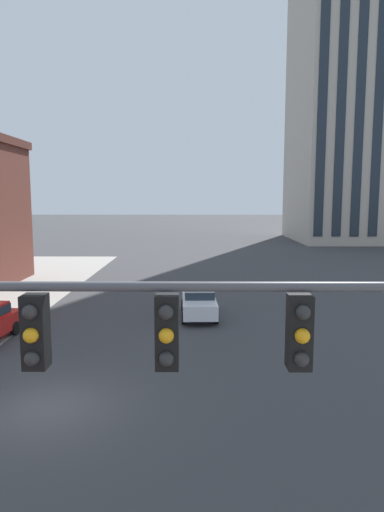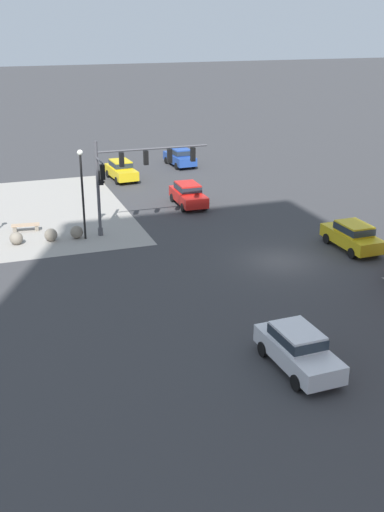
{
  "view_description": "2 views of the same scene",
  "coord_description": "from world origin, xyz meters",
  "px_view_note": "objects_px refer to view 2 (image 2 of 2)",
  "views": [
    {
      "loc": [
        4.55,
        -13.2,
        6.43
      ],
      "look_at": [
        4.41,
        7.61,
        3.74
      ],
      "focal_mm": 31.74,
      "sensor_mm": 36.0,
      "label": 1
    },
    {
      "loc": [
        15.94,
        29.88,
        13.22
      ],
      "look_at": [
        7.12,
        4.7,
        2.93
      ],
      "focal_mm": 43.72,
      "sensor_mm": 36.0,
      "label": 2
    }
  ],
  "objects_px": {
    "traffic_signal_main": "(127,172)",
    "bollard_sphere_curb_a": "(77,232)",
    "car_cross_westbound": "(180,156)",
    "car_main_northbound_near": "(298,347)",
    "street_lamp_corner_near": "(82,184)",
    "bench_near_signal": "(26,227)",
    "bollard_sphere_curb_b": "(51,235)",
    "car_main_southbound_near": "(188,194)",
    "bollard_sphere_curb_c": "(16,238)",
    "car_main_southbound_far": "(121,169)",
    "car_cross_eastbound": "(352,235)"
  },
  "relations": [
    {
      "from": "street_lamp_corner_near",
      "to": "bollard_sphere_curb_b",
      "type": "bearing_deg",
      "value": -8.05
    },
    {
      "from": "traffic_signal_main",
      "to": "car_cross_westbound",
      "type": "distance_m",
      "value": 19.98
    },
    {
      "from": "street_lamp_corner_near",
      "to": "car_main_southbound_near",
      "type": "bearing_deg",
      "value": -150.34
    },
    {
      "from": "street_lamp_corner_near",
      "to": "car_cross_eastbound",
      "type": "height_order",
      "value": "street_lamp_corner_near"
    },
    {
      "from": "bollard_sphere_curb_a",
      "to": "street_lamp_corner_near",
      "type": "height_order",
      "value": "street_lamp_corner_near"
    },
    {
      "from": "car_main_southbound_near",
      "to": "street_lamp_corner_near",
      "type": "bearing_deg",
      "value": 29.66
    },
    {
      "from": "bollard_sphere_curb_a",
      "to": "bollard_sphere_curb_c",
      "type": "distance_m",
      "value": 3.73
    },
    {
      "from": "traffic_signal_main",
      "to": "car_cross_eastbound",
      "type": "relative_size",
      "value": 1.68
    },
    {
      "from": "traffic_signal_main",
      "to": "car_cross_eastbound",
      "type": "height_order",
      "value": "traffic_signal_main"
    },
    {
      "from": "bollard_sphere_curb_b",
      "to": "car_main_southbound_near",
      "type": "bearing_deg",
      "value": -156.77
    },
    {
      "from": "bollard_sphere_curb_b",
      "to": "bollard_sphere_curb_c",
      "type": "height_order",
      "value": "same"
    },
    {
      "from": "bollard_sphere_curb_a",
      "to": "car_cross_eastbound",
      "type": "distance_m",
      "value": 17.14
    },
    {
      "from": "street_lamp_corner_near",
      "to": "car_cross_westbound",
      "type": "bearing_deg",
      "value": -124.56
    },
    {
      "from": "car_main_southbound_near",
      "to": "car_main_northbound_near",
      "type": "bearing_deg",
      "value": 81.78
    },
    {
      "from": "car_main_southbound_far",
      "to": "car_cross_westbound",
      "type": "relative_size",
      "value": 1.0
    },
    {
      "from": "car_cross_westbound",
      "to": "bollard_sphere_curb_c",
      "type": "bearing_deg",
      "value": 46.56
    },
    {
      "from": "traffic_signal_main",
      "to": "bollard_sphere_curb_b",
      "type": "distance_m",
      "value": 6.24
    },
    {
      "from": "bollard_sphere_curb_b",
      "to": "bench_near_signal",
      "type": "distance_m",
      "value": 2.81
    },
    {
      "from": "car_main_southbound_near",
      "to": "car_main_southbound_far",
      "type": "distance_m",
      "value": 9.8
    },
    {
      "from": "bollard_sphere_curb_b",
      "to": "street_lamp_corner_near",
      "type": "relative_size",
      "value": 0.14
    },
    {
      "from": "car_cross_westbound",
      "to": "car_main_northbound_near",
      "type": "bearing_deg",
      "value": 79.11
    },
    {
      "from": "car_main_northbound_near",
      "to": "car_main_southbound_near",
      "type": "relative_size",
      "value": 1.0
    },
    {
      "from": "bollard_sphere_curb_b",
      "to": "car_main_southbound_near",
      "type": "distance_m",
      "value": 11.65
    },
    {
      "from": "car_main_northbound_near",
      "to": "bench_near_signal",
      "type": "bearing_deg",
      "value": -67.65
    },
    {
      "from": "car_main_northbound_near",
      "to": "bollard_sphere_curb_a",
      "type": "bearing_deg",
      "value": -72.93
    },
    {
      "from": "bench_near_signal",
      "to": "street_lamp_corner_near",
      "type": "height_order",
      "value": "street_lamp_corner_near"
    },
    {
      "from": "bollard_sphere_curb_a",
      "to": "bollard_sphere_curb_c",
      "type": "relative_size",
      "value": 1.0
    },
    {
      "from": "bollard_sphere_curb_a",
      "to": "car_main_southbound_near",
      "type": "bearing_deg",
      "value": -153.2
    },
    {
      "from": "car_main_southbound_far",
      "to": "car_main_southbound_near",
      "type": "bearing_deg",
      "value": 107.11
    },
    {
      "from": "car_cross_eastbound",
      "to": "bollard_sphere_curb_c",
      "type": "bearing_deg",
      "value": -21.73
    },
    {
      "from": "car_main_southbound_near",
      "to": "car_main_southbound_far",
      "type": "height_order",
      "value": "same"
    },
    {
      "from": "bollard_sphere_curb_a",
      "to": "car_cross_eastbound",
      "type": "bearing_deg",
      "value": 153.8
    },
    {
      "from": "bollard_sphere_curb_a",
      "to": "bollard_sphere_curb_c",
      "type": "bearing_deg",
      "value": -0.8
    },
    {
      "from": "bollard_sphere_curb_a",
      "to": "street_lamp_corner_near",
      "type": "xyz_separation_m",
      "value": [
        -0.49,
        0.31,
        3.15
      ]
    },
    {
      "from": "traffic_signal_main",
      "to": "car_main_southbound_far",
      "type": "xyz_separation_m",
      "value": [
        -2.77,
        -14.06,
        -3.15
      ]
    },
    {
      "from": "car_main_southbound_far",
      "to": "bollard_sphere_curb_c",
      "type": "bearing_deg",
      "value": 54.47
    },
    {
      "from": "car_main_southbound_far",
      "to": "car_cross_eastbound",
      "type": "bearing_deg",
      "value": 113.12
    },
    {
      "from": "car_main_northbound_near",
      "to": "car_main_southbound_far",
      "type": "xyz_separation_m",
      "value": [
        -0.47,
        -32.57,
        0.0
      ]
    },
    {
      "from": "car_cross_eastbound",
      "to": "car_cross_westbound",
      "type": "distance_m",
      "value": 25.04
    },
    {
      "from": "bench_near_signal",
      "to": "car_main_northbound_near",
      "type": "xyz_separation_m",
      "value": [
        -8.67,
        21.09,
        0.59
      ]
    },
    {
      "from": "bench_near_signal",
      "to": "car_cross_westbound",
      "type": "bearing_deg",
      "value": -136.35
    },
    {
      "from": "car_main_northbound_near",
      "to": "car_main_southbound_far",
      "type": "distance_m",
      "value": 32.57
    },
    {
      "from": "traffic_signal_main",
      "to": "car_main_northbound_near",
      "type": "height_order",
      "value": "traffic_signal_main"
    },
    {
      "from": "bench_near_signal",
      "to": "car_cross_eastbound",
      "type": "height_order",
      "value": "car_cross_eastbound"
    },
    {
      "from": "traffic_signal_main",
      "to": "street_lamp_corner_near",
      "type": "xyz_separation_m",
      "value": [
        2.93,
        0.19,
        -0.52
      ]
    },
    {
      "from": "car_main_northbound_near",
      "to": "street_lamp_corner_near",
      "type": "bearing_deg",
      "value": -74.06
    },
    {
      "from": "car_main_northbound_near",
      "to": "bollard_sphere_curb_c",
      "type": "bearing_deg",
      "value": -63.16
    },
    {
      "from": "traffic_signal_main",
      "to": "bollard_sphere_curb_a",
      "type": "xyz_separation_m",
      "value": [
        3.42,
        -0.12,
        -3.67
      ]
    },
    {
      "from": "car_cross_westbound",
      "to": "car_main_southbound_near",
      "type": "bearing_deg",
      "value": 74.4
    },
    {
      "from": "car_main_northbound_near",
      "to": "car_main_southbound_near",
      "type": "xyz_separation_m",
      "value": [
        -3.35,
        -23.21,
        0.0
      ]
    }
  ]
}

